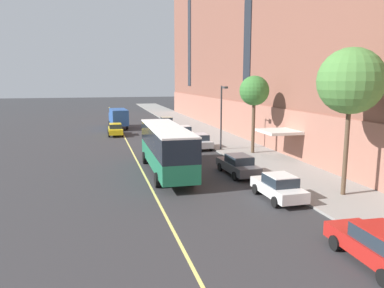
# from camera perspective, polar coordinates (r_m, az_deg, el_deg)

# --- Properties ---
(ground_plane) EXTENTS (260.00, 260.00, 0.00)m
(ground_plane) POSITION_cam_1_polar(r_m,az_deg,el_deg) (28.96, -3.57, -4.45)
(ground_plane) COLOR #303033
(sidewalk) EXTENTS (5.74, 160.00, 0.15)m
(sidewalk) POSITION_cam_1_polar(r_m,az_deg,el_deg) (34.52, 10.54, -2.15)
(sidewalk) COLOR gray
(sidewalk) RESTS_ON ground
(city_bus) EXTENTS (2.86, 11.56, 3.63)m
(city_bus) POSITION_cam_1_polar(r_m,az_deg,el_deg) (28.37, -3.96, -0.41)
(city_bus) COLOR #1E704C
(city_bus) RESTS_ON ground
(parked_car_white_0) EXTENTS (1.96, 4.25, 1.56)m
(parked_car_white_0) POSITION_cam_1_polar(r_m,az_deg,el_deg) (23.08, 13.06, -6.40)
(parked_car_white_0) COLOR silver
(parked_car_white_0) RESTS_ON ground
(parked_car_red_2) EXTENTS (2.07, 4.75, 1.56)m
(parked_car_red_2) POSITION_cam_1_polar(r_m,az_deg,el_deg) (16.59, 26.62, -13.72)
(parked_car_red_2) COLOR #B21E19
(parked_car_red_2) RESTS_ON ground
(parked_car_white_3) EXTENTS (1.93, 4.30, 1.56)m
(parked_car_white_3) POSITION_cam_1_polar(r_m,az_deg,el_deg) (45.87, -1.30, 1.85)
(parked_car_white_3) COLOR silver
(parked_car_white_3) RESTS_ON ground
(parked_car_champagne_4) EXTENTS (2.03, 4.68, 1.56)m
(parked_car_champagne_4) POSITION_cam_1_polar(r_m,az_deg,el_deg) (56.82, -3.93, 3.36)
(parked_car_champagne_4) COLOR #BCAD89
(parked_car_champagne_4) RESTS_ON ground
(parked_car_silver_5) EXTENTS (2.03, 4.60, 1.56)m
(parked_car_silver_5) POSITION_cam_1_polar(r_m,az_deg,el_deg) (39.11, 1.07, 0.47)
(parked_car_silver_5) COLOR #B7B7BC
(parked_car_silver_5) RESTS_ON ground
(parked_car_darkgray_6) EXTENTS (2.05, 4.82, 1.56)m
(parked_car_darkgray_6) POSITION_cam_1_polar(r_m,az_deg,el_deg) (28.42, 7.03, -3.16)
(parked_car_darkgray_6) COLOR #4C4C51
(parked_car_darkgray_6) RESTS_ON ground
(box_truck) EXTENTS (2.61, 7.43, 2.90)m
(box_truck) POSITION_cam_1_polar(r_m,az_deg,el_deg) (56.04, -11.17, 4.02)
(box_truck) COLOR #285199
(box_truck) RESTS_ON ground
(taxi_cab) EXTENTS (1.92, 4.73, 1.56)m
(taxi_cab) POSITION_cam_1_polar(r_m,az_deg,el_deg) (49.26, -11.60, 2.20)
(taxi_cab) COLOR yellow
(taxi_cab) RESTS_ON ground
(street_tree_near_corner) EXTENTS (3.89, 3.89, 8.83)m
(street_tree_near_corner) POSITION_cam_1_polar(r_m,az_deg,el_deg) (24.01, 23.04, 8.76)
(street_tree_near_corner) COLOR brown
(street_tree_near_corner) RESTS_ON sidewalk
(street_tree_mid_block) EXTENTS (2.80, 2.80, 7.34)m
(street_tree_mid_block) POSITION_cam_1_polar(r_m,az_deg,el_deg) (35.98, 9.47, 7.90)
(street_tree_mid_block) COLOR brown
(street_tree_mid_block) RESTS_ON sidewalk
(street_lamp) EXTENTS (0.36, 1.48, 6.37)m
(street_lamp) POSITION_cam_1_polar(r_m,az_deg,el_deg) (37.29, 4.60, 5.11)
(street_lamp) COLOR #2D2D30
(street_lamp) RESTS_ON sidewalk
(lane_centerline) EXTENTS (0.16, 140.00, 0.01)m
(lane_centerline) POSITION_cam_1_polar(r_m,az_deg,el_deg) (31.57, -7.99, -3.33)
(lane_centerline) COLOR #E0D66B
(lane_centerline) RESTS_ON ground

